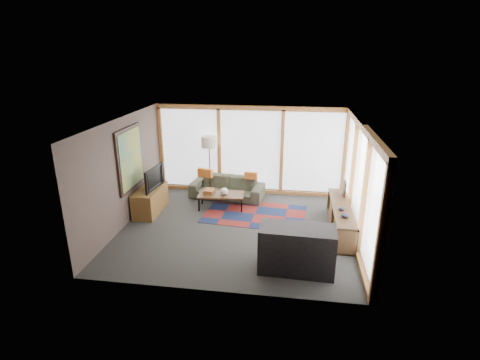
# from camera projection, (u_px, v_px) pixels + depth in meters

# --- Properties ---
(ground) EXTENTS (5.50, 5.50, 0.00)m
(ground) POSITION_uv_depth(u_px,v_px,m) (238.00, 228.00, 9.02)
(ground) COLOR #2B2B29
(ground) RESTS_ON ground
(room_envelope) EXTENTS (5.52, 5.02, 2.62)m
(room_envelope) POSITION_uv_depth(u_px,v_px,m) (261.00, 161.00, 8.96)
(room_envelope) COLOR #493B36
(room_envelope) RESTS_ON ground
(rug) EXTENTS (2.72, 1.89, 0.01)m
(rug) POSITION_uv_depth(u_px,v_px,m) (255.00, 214.00, 9.79)
(rug) COLOR maroon
(rug) RESTS_ON ground
(sofa) EXTENTS (2.18, 1.07, 0.61)m
(sofa) POSITION_uv_depth(u_px,v_px,m) (227.00, 188.00, 10.79)
(sofa) COLOR #333729
(sofa) RESTS_ON ground
(pillow_left) EXTENTS (0.46, 0.24, 0.24)m
(pillow_left) POSITION_uv_depth(u_px,v_px,m) (205.00, 173.00, 10.73)
(pillow_left) COLOR #C46122
(pillow_left) RESTS_ON sofa
(pillow_right) EXTENTS (0.38, 0.16, 0.20)m
(pillow_right) POSITION_uv_depth(u_px,v_px,m) (251.00, 176.00, 10.54)
(pillow_right) COLOR #C46122
(pillow_right) RESTS_ON sofa
(floor_lamp) EXTENTS (0.44, 0.44, 1.77)m
(floor_lamp) POSITION_uv_depth(u_px,v_px,m) (210.00, 166.00, 10.80)
(floor_lamp) COLOR #2D2017
(floor_lamp) RESTS_ON ground
(coffee_table) EXTENTS (1.26, 0.70, 0.40)m
(coffee_table) POSITION_uv_depth(u_px,v_px,m) (221.00, 201.00, 10.12)
(coffee_table) COLOR #352515
(coffee_table) RESTS_ON ground
(book_stack) EXTENTS (0.27, 0.33, 0.11)m
(book_stack) POSITION_uv_depth(u_px,v_px,m) (209.00, 191.00, 10.09)
(book_stack) COLOR brown
(book_stack) RESTS_ON coffee_table
(vase) EXTENTS (0.26, 0.26, 0.19)m
(vase) POSITION_uv_depth(u_px,v_px,m) (224.00, 191.00, 9.98)
(vase) COLOR beige
(vase) RESTS_ON coffee_table
(bookshelf) EXTENTS (0.44, 2.41, 0.60)m
(bookshelf) POSITION_uv_depth(u_px,v_px,m) (341.00, 218.00, 8.85)
(bookshelf) COLOR #352515
(bookshelf) RESTS_ON ground
(bowl_a) EXTENTS (0.19, 0.19, 0.09)m
(bowl_a) POSITION_uv_depth(u_px,v_px,m) (345.00, 215.00, 8.19)
(bowl_a) COLOR black
(bowl_a) RESTS_ON bookshelf
(bowl_b) EXTENTS (0.18, 0.18, 0.08)m
(bowl_b) POSITION_uv_depth(u_px,v_px,m) (342.00, 209.00, 8.54)
(bowl_b) COLOR black
(bowl_b) RESTS_ON bookshelf
(shelf_picture) EXTENTS (0.04, 0.29, 0.39)m
(shelf_picture) POSITION_uv_depth(u_px,v_px,m) (344.00, 189.00, 9.33)
(shelf_picture) COLOR black
(shelf_picture) RESTS_ON bookshelf
(tv_console) EXTENTS (0.55, 1.31, 0.65)m
(tv_console) POSITION_uv_depth(u_px,v_px,m) (150.00, 200.00, 9.85)
(tv_console) COLOR brown
(tv_console) RESTS_ON ground
(television) EXTENTS (0.23, 1.02, 0.58)m
(television) POSITION_uv_depth(u_px,v_px,m) (151.00, 178.00, 9.66)
(television) COLOR black
(television) RESTS_ON tv_console
(bar_counter) EXTENTS (1.46, 0.73, 0.91)m
(bar_counter) POSITION_uv_depth(u_px,v_px,m) (297.00, 249.00, 7.18)
(bar_counter) COLOR black
(bar_counter) RESTS_ON ground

